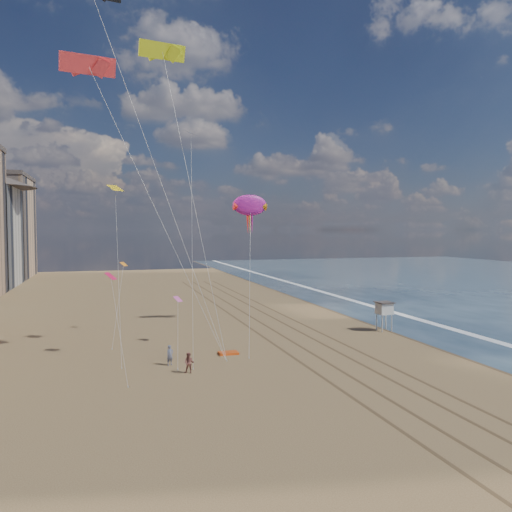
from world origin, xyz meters
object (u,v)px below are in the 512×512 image
(grounded_kite, at_px, (228,353))
(kite_flyer_b, at_px, (189,363))
(show_kite, at_px, (250,206))
(lifeguard_stand, at_px, (384,309))
(kite_flyer_a, at_px, (170,355))

(grounded_kite, relative_size, kite_flyer_b, 1.07)
(grounded_kite, distance_m, show_kite, 23.65)
(lifeguard_stand, relative_size, show_kite, 0.15)
(grounded_kite, distance_m, kite_flyer_a, 6.68)
(lifeguard_stand, xyz_separation_m, grounded_kite, (-21.37, -5.84, -2.68))
(lifeguard_stand, bearing_deg, grounded_kite, -164.72)
(grounded_kite, height_order, kite_flyer_b, kite_flyer_b)
(kite_flyer_a, relative_size, kite_flyer_b, 1.02)
(show_kite, bearing_deg, kite_flyer_a, -125.09)
(grounded_kite, xyz_separation_m, show_kite, (6.93, 16.22, 15.75))
(grounded_kite, bearing_deg, lifeguard_stand, 15.12)
(show_kite, bearing_deg, lifeguard_stand, -35.71)
(kite_flyer_b, bearing_deg, kite_flyer_a, 136.43)
(show_kite, relative_size, kite_flyer_a, 12.97)
(grounded_kite, height_order, kite_flyer_a, kite_flyer_a)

